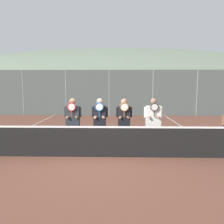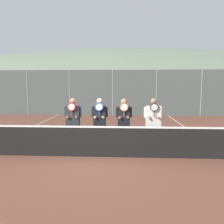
% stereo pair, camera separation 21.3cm
% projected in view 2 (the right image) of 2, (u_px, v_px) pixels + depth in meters
% --- Properties ---
extents(ground_plane, '(120.00, 120.00, 0.00)m').
position_uv_depth(ground_plane, '(97.00, 157.00, 6.96)').
color(ground_plane, brown).
extents(hill_distant, '(110.63, 61.46, 21.51)m').
position_uv_depth(hill_distant, '(120.00, 94.00, 57.44)').
color(hill_distant, slate).
rests_on(hill_distant, ground_plane).
extents(clubhouse_building, '(17.35, 5.50, 3.67)m').
position_uv_depth(clubhouse_building, '(114.00, 89.00, 23.67)').
color(clubhouse_building, tan).
rests_on(clubhouse_building, ground_plane).
extents(fence_back, '(19.76, 0.06, 3.42)m').
position_uv_depth(fence_back, '(113.00, 93.00, 16.44)').
color(fence_back, gray).
rests_on(fence_back, ground_plane).
extents(tennis_net, '(11.28, 0.09, 1.10)m').
position_uv_depth(tennis_net, '(97.00, 141.00, 6.89)').
color(tennis_net, gray).
rests_on(tennis_net, ground_plane).
extents(court_line_left_sideline, '(0.05, 16.00, 0.01)m').
position_uv_depth(court_line_left_sideline, '(15.00, 134.00, 10.15)').
color(court_line_left_sideline, white).
rests_on(court_line_left_sideline, ground_plane).
extents(court_line_right_sideline, '(0.05, 16.00, 0.01)m').
position_uv_depth(court_line_right_sideline, '(199.00, 137.00, 9.71)').
color(court_line_right_sideline, white).
rests_on(court_line_right_sideline, ground_plane).
extents(player_leftmost, '(0.59, 0.34, 1.84)m').
position_uv_depth(player_leftmost, '(73.00, 120.00, 7.44)').
color(player_leftmost, black).
rests_on(player_leftmost, ground_plane).
extents(player_center_left, '(0.55, 0.34, 1.83)m').
position_uv_depth(player_center_left, '(100.00, 121.00, 7.44)').
color(player_center_left, white).
rests_on(player_center_left, ground_plane).
extents(player_center_right, '(0.55, 0.34, 1.82)m').
position_uv_depth(player_center_right, '(124.00, 120.00, 7.43)').
color(player_center_right, black).
rests_on(player_center_right, ground_plane).
extents(player_rightmost, '(0.63, 0.34, 1.84)m').
position_uv_depth(player_rightmost, '(153.00, 121.00, 7.30)').
color(player_rightmost, white).
rests_on(player_rightmost, ground_plane).
extents(car_far_left, '(4.50, 2.01, 1.81)m').
position_uv_depth(car_far_left, '(45.00, 101.00, 18.64)').
color(car_far_left, black).
rests_on(car_far_left, ground_plane).
extents(car_left_of_center, '(4.67, 2.01, 1.72)m').
position_uv_depth(car_left_of_center, '(107.00, 102.00, 18.38)').
color(car_left_of_center, maroon).
rests_on(car_left_of_center, ground_plane).
extents(car_center, '(4.40, 1.92, 1.73)m').
position_uv_depth(car_center, '(171.00, 102.00, 18.21)').
color(car_center, slate).
rests_on(car_center, ground_plane).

